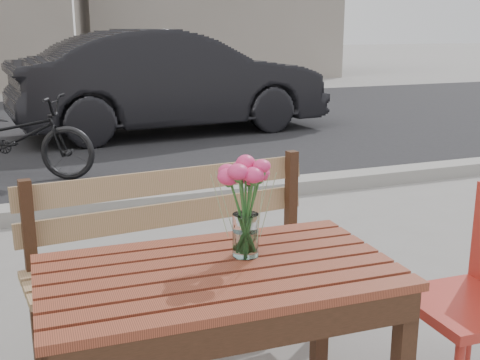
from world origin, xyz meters
The scene contains 6 objects.
street centered at (0.00, 5.06, 0.03)m, with size 30.00×8.12×0.12m.
main_table centered at (0.00, 0.05, 0.58)m, with size 1.15×0.69×0.69m.
main_bench centered at (0.10, 0.84, 0.52)m, with size 1.41×0.54×0.86m.
main_vase centered at (0.12, 0.11, 0.91)m, with size 0.19×0.19×0.34m.
parked_car centered at (1.57, 6.43, 0.70)m, with size 1.48×4.24×1.40m, color black.
bicycle centered at (-0.52, 4.42, 0.40)m, with size 0.54×1.54×0.81m, color black.
Camera 1 is at (-0.58, -1.63, 1.44)m, focal length 45.00 mm.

